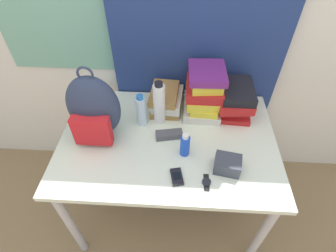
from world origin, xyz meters
TOP-DOWN VIEW (x-y plane):
  - wall_back at (-0.00, 0.90)m, footprint 6.00×0.06m
  - curtain_blue at (0.15, 0.85)m, footprint 1.03×0.04m
  - desk at (0.00, 0.41)m, footprint 1.21×0.82m
  - backpack at (-0.39, 0.42)m, footprint 0.28×0.20m
  - book_stack_left at (-0.03, 0.67)m, footprint 0.20×0.26m
  - book_stack_center at (0.20, 0.66)m, footprint 0.23×0.27m
  - book_stack_right at (0.38, 0.66)m, footprint 0.23×0.29m
  - water_bottle at (-0.16, 0.52)m, footprint 0.06×0.06m
  - sports_bottle at (-0.06, 0.55)m, footprint 0.07×0.07m
  - sunscreen_bottle at (0.09, 0.31)m, footprint 0.05×0.05m
  - cell_phone at (0.06, 0.15)m, footprint 0.07×0.10m
  - sunglasses_case at (0.01, 0.42)m, footprint 0.16×0.08m
  - camera_pouch at (0.31, 0.22)m, footprint 0.14×0.12m
  - wristwatch at (0.20, 0.13)m, footprint 0.04×0.10m

SIDE VIEW (x-z plane):
  - desk at x=0.00m, z-range 0.29..1.05m
  - wristwatch at x=0.20m, z-range 0.76..0.77m
  - cell_phone at x=0.06m, z-range 0.76..0.78m
  - sunglasses_case at x=0.01m, z-range 0.76..0.80m
  - camera_pouch at x=0.31m, z-range 0.76..0.84m
  - sunscreen_bottle at x=0.09m, z-range 0.76..0.90m
  - book_stack_left at x=-0.03m, z-range 0.76..0.90m
  - book_stack_right at x=0.38m, z-range 0.76..0.95m
  - water_bottle at x=-0.16m, z-range 0.76..0.96m
  - sports_bottle at x=-0.06m, z-range 0.76..1.04m
  - book_stack_center at x=0.20m, z-range 0.76..1.05m
  - backpack at x=-0.39m, z-range 0.73..1.17m
  - curtain_blue at x=0.15m, z-range 0.00..2.50m
  - wall_back at x=0.00m, z-range 0.00..2.50m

